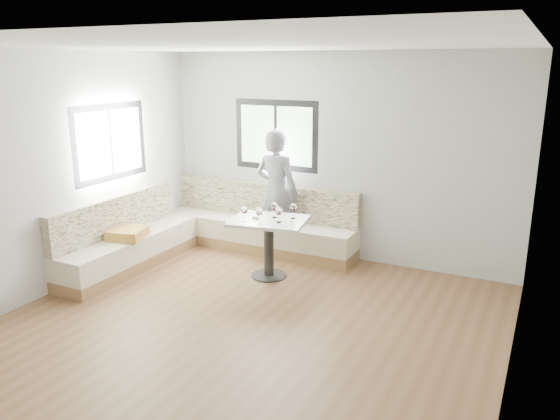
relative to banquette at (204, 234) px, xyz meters
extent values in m
cube|color=brown|center=(1.59, -1.63, -0.33)|extent=(5.00, 5.00, 0.01)
cube|color=white|center=(1.59, -1.63, 2.47)|extent=(5.00, 5.00, 0.01)
cube|color=#B7B7B2|center=(1.59, 0.87, 1.07)|extent=(5.00, 0.01, 2.80)
cube|color=#B7B7B2|center=(1.59, -4.13, 1.07)|extent=(5.00, 0.01, 2.80)
cube|color=#B7B7B2|center=(-0.91, -1.63, 1.07)|extent=(0.01, 5.00, 2.80)
cube|color=#B7B7B2|center=(4.09, -1.63, 1.07)|extent=(0.01, 5.00, 2.80)
cube|color=black|center=(0.69, 0.86, 1.32)|extent=(1.30, 0.02, 1.00)
cube|color=black|center=(-0.90, -0.73, 1.32)|extent=(0.02, 1.30, 1.00)
cube|color=olive|center=(0.54, 0.60, -0.25)|extent=(2.90, 0.55, 0.16)
cube|color=beige|center=(0.54, 0.60, -0.03)|extent=(2.90, 0.55, 0.29)
cube|color=#F5EBC5|center=(0.54, 0.80, 0.37)|extent=(2.90, 0.14, 0.50)
cube|color=olive|center=(-0.63, -0.80, -0.25)|extent=(0.55, 2.25, 0.16)
cube|color=beige|center=(-0.63, -0.80, -0.03)|extent=(0.55, 2.25, 0.29)
cube|color=#F5EBC5|center=(-0.84, -0.80, 0.37)|extent=(0.14, 2.25, 0.50)
cube|color=#AF793A|center=(-0.56, -0.90, 0.18)|extent=(0.53, 0.53, 0.13)
cylinder|color=black|center=(1.16, -0.25, -0.32)|extent=(0.45, 0.45, 0.02)
cylinder|color=black|center=(1.16, -0.25, 0.03)|extent=(0.12, 0.12, 0.72)
cube|color=silver|center=(1.16, -0.25, 0.41)|extent=(1.04, 0.88, 0.04)
imported|color=slate|center=(0.86, 0.57, 0.56)|extent=(0.70, 0.50, 1.79)
cylinder|color=white|center=(0.99, -0.28, 0.44)|extent=(0.09, 0.09, 0.04)
sphere|color=black|center=(1.00, -0.27, 0.46)|extent=(0.02, 0.02, 0.02)
sphere|color=black|center=(0.97, -0.27, 0.46)|extent=(0.02, 0.02, 0.02)
sphere|color=black|center=(0.99, -0.29, 0.46)|extent=(0.02, 0.02, 0.02)
cylinder|color=white|center=(0.93, -0.44, 0.43)|extent=(0.07, 0.07, 0.01)
cylinder|color=white|center=(0.93, -0.44, 0.48)|extent=(0.01, 0.01, 0.09)
ellipsoid|color=white|center=(0.93, -0.44, 0.57)|extent=(0.09, 0.09, 0.11)
cylinder|color=#400410|center=(0.93, -0.44, 0.55)|extent=(0.06, 0.06, 0.02)
cylinder|color=white|center=(1.13, -0.43, 0.43)|extent=(0.07, 0.07, 0.01)
cylinder|color=white|center=(1.13, -0.43, 0.48)|extent=(0.01, 0.01, 0.09)
ellipsoid|color=white|center=(1.13, -0.43, 0.57)|extent=(0.09, 0.09, 0.11)
cylinder|color=#400410|center=(1.13, -0.43, 0.55)|extent=(0.06, 0.06, 0.02)
cylinder|color=white|center=(1.33, -0.31, 0.43)|extent=(0.07, 0.07, 0.01)
cylinder|color=white|center=(1.33, -0.31, 0.48)|extent=(0.01, 0.01, 0.09)
ellipsoid|color=white|center=(1.33, -0.31, 0.57)|extent=(0.09, 0.09, 0.11)
cylinder|color=#400410|center=(1.33, -0.31, 0.55)|extent=(0.06, 0.06, 0.02)
cylinder|color=white|center=(1.19, -0.15, 0.43)|extent=(0.07, 0.07, 0.01)
cylinder|color=white|center=(1.19, -0.15, 0.48)|extent=(0.01, 0.01, 0.09)
ellipsoid|color=white|center=(1.19, -0.15, 0.57)|extent=(0.09, 0.09, 0.11)
cylinder|color=#400410|center=(1.19, -0.15, 0.55)|extent=(0.06, 0.06, 0.02)
cylinder|color=white|center=(1.41, -0.08, 0.43)|extent=(0.07, 0.07, 0.01)
cylinder|color=white|center=(1.41, -0.08, 0.48)|extent=(0.01, 0.01, 0.09)
ellipsoid|color=white|center=(1.41, -0.08, 0.57)|extent=(0.09, 0.09, 0.11)
cylinder|color=#400410|center=(1.41, -0.08, 0.55)|extent=(0.06, 0.06, 0.02)
camera|label=1|loc=(4.22, -6.01, 2.31)|focal=35.00mm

